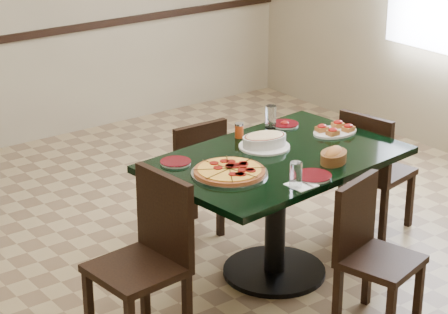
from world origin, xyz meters
TOP-DOWN VIEW (x-y plane):
  - floor at (0.00, 0.00)m, footprint 5.50×5.50m
  - room_shell at (1.02, 1.73)m, footprint 5.50×5.50m
  - main_table at (0.09, -0.21)m, footprint 1.51×1.06m
  - chair_far at (-0.01, 0.48)m, footprint 0.38×0.38m
  - chair_near at (0.15, -0.90)m, footprint 0.45×0.45m
  - chair_right at (0.96, -0.14)m, footprint 0.45×0.45m
  - chair_left at (-0.86, -0.35)m, footprint 0.45×0.45m
  - pepperoni_pizza at (-0.29, -0.27)m, footprint 0.41×0.41m
  - lasagna_casserole at (0.12, -0.06)m, footprint 0.30×0.30m
  - bread_basket at (0.28, -0.47)m, footprint 0.24×0.21m
  - bruschetta_platter at (0.62, -0.13)m, footprint 0.31×0.23m
  - side_plate_near at (0.04, -0.57)m, footprint 0.20×0.20m
  - side_plate_far_r at (0.47, 0.16)m, footprint 0.17×0.17m
  - side_plate_far_l at (-0.43, 0.04)m, footprint 0.17×0.17m
  - napkin_setting at (-0.07, -0.61)m, footprint 0.14×0.14m
  - water_glass_a at (0.37, 0.18)m, footprint 0.07×0.07m
  - water_glass_b at (-0.12, -0.61)m, footprint 0.07×0.07m
  - pepper_shaker at (0.11, 0.16)m, footprint 0.05×0.05m

SIDE VIEW (x-z plane):
  - floor at x=0.00m, z-range 0.00..0.00m
  - chair_near at x=0.15m, z-range 0.04..0.84m
  - chair_far at x=-0.01m, z-range 0.04..0.84m
  - chair_right at x=0.96m, z-range 0.04..0.86m
  - chair_left at x=-0.86m, z-range 0.05..0.95m
  - main_table at x=0.09m, z-range 0.19..0.94m
  - napkin_setting at x=-0.07m, z-range 0.75..0.76m
  - side_plate_near at x=0.04m, z-range 0.75..0.77m
  - side_plate_far_l at x=-0.43m, z-range 0.75..0.77m
  - side_plate_far_r at x=0.47m, z-range 0.74..0.77m
  - pepperoni_pizza at x=-0.29m, z-range 0.75..0.79m
  - bruschetta_platter at x=0.62m, z-range 0.75..0.80m
  - bread_basket at x=0.28m, z-range 0.74..0.83m
  - lasagna_casserole at x=0.12m, z-range 0.75..0.84m
  - pepper_shaker at x=0.11m, z-range 0.75..0.84m
  - water_glass_b at x=-0.12m, z-range 0.75..0.89m
  - water_glass_a at x=0.37m, z-range 0.75..0.89m
  - room_shell at x=1.02m, z-range -1.58..3.92m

